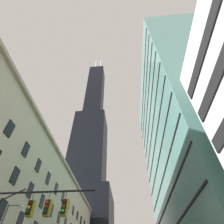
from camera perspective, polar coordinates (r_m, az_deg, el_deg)
name	(u,v)px	position (r m, az deg, el deg)	size (l,w,h in m)	color
station_building	(27,217)	(45.96, -26.17, -28.55)	(12.78, 73.51, 24.01)	#BCAF93
dark_skyscraper	(87,167)	(108.36, -8.15, -17.27)	(29.31, 29.31, 178.63)	black
glass_office_midrise	(196,141)	(44.04, 25.77, -8.52)	(18.75, 38.38, 49.93)	slate
traffic_signal_mast	(22,216)	(15.02, -27.40, -28.08)	(9.05, 0.63, 6.76)	black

